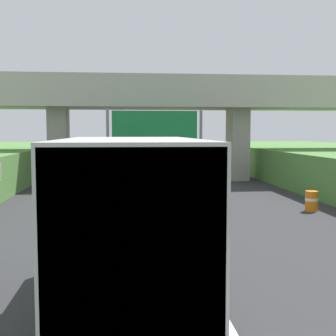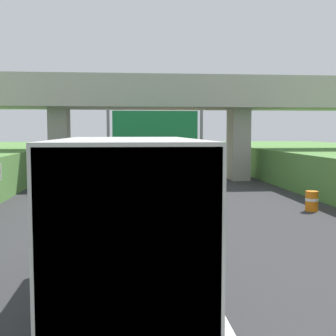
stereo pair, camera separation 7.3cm
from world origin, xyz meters
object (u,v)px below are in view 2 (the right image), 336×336
object	(u,v)px
truck_silver	(128,216)
construction_barrel_3	(312,201)
car_yellow	(172,166)
overhead_highway_sign	(155,131)
truck_red	(160,148)

from	to	relation	value
truck_silver	construction_barrel_3	distance (m)	13.41
truck_silver	construction_barrel_3	bearing A→B (deg)	51.72
truck_silver	car_yellow	distance (m)	26.31
overhead_highway_sign	truck_silver	size ratio (longest dim) A/B	0.81
overhead_highway_sign	construction_barrel_3	size ratio (longest dim) A/B	6.53
truck_red	construction_barrel_3	bearing A→B (deg)	-79.24
overhead_highway_sign	truck_red	size ratio (longest dim) A/B	0.81
truck_silver	car_yellow	xyz separation A→B (m)	(3.55, 26.05, -1.08)
truck_red	car_yellow	size ratio (longest dim) A/B	1.78
overhead_highway_sign	construction_barrel_3	distance (m)	10.84
car_yellow	construction_barrel_3	world-z (taller)	car_yellow
truck_silver	construction_barrel_3	xyz separation A→B (m)	(8.26, 10.46, -1.47)
truck_red	truck_silver	size ratio (longest dim) A/B	1.00
truck_silver	overhead_highway_sign	bearing A→B (deg)	84.57
overhead_highway_sign	car_yellow	world-z (taller)	overhead_highway_sign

